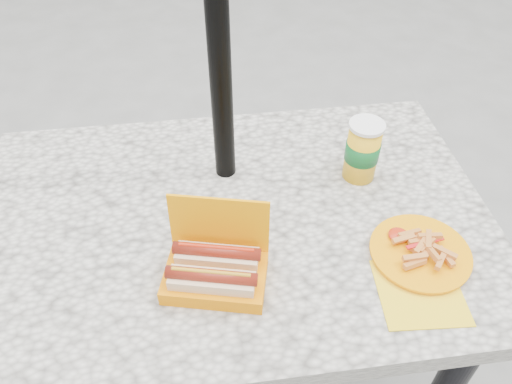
{
  "coord_description": "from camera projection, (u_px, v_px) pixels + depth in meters",
  "views": [
    {
      "loc": [
        -0.05,
        -0.79,
        1.59
      ],
      "look_at": [
        0.06,
        0.02,
        0.8
      ],
      "focal_mm": 35.0,
      "sensor_mm": 36.0,
      "label": 1
    }
  ],
  "objects": [
    {
      "name": "umbrella_pole",
      "position": [
        219.0,
        44.0,
        1.02
      ],
      "size": [
        0.05,
        0.05,
        2.2
      ],
      "primitive_type": "cylinder",
      "color": "black",
      "rests_on": "ground"
    },
    {
      "name": "ground",
      "position": [
        240.0,
        369.0,
        1.68
      ],
      "size": [
        60.0,
        60.0,
        0.0
      ],
      "primitive_type": "plane",
      "color": "slate"
    },
    {
      "name": "soda_cup",
      "position": [
        362.0,
        151.0,
        1.2
      ],
      "size": [
        0.08,
        0.08,
        0.16
      ],
      "rotation": [
        0.0,
        0.0,
        -0.3
      ],
      "color": "yellow",
      "rests_on": "picnic_table"
    },
    {
      "name": "fries_plate",
      "position": [
        420.0,
        254.0,
        1.06
      ],
      "size": [
        0.23,
        0.29,
        0.04
      ],
      "rotation": [
        0.0,
        0.0,
        -0.06
      ],
      "color": "yellow",
      "rests_on": "picnic_table"
    },
    {
      "name": "picnic_table",
      "position": [
        234.0,
        247.0,
        1.23
      ],
      "size": [
        1.2,
        0.8,
        0.75
      ],
      "color": "beige",
      "rests_on": "ground"
    },
    {
      "name": "hotdog_box",
      "position": [
        215.0,
        269.0,
        1.0
      ],
      "size": [
        0.23,
        0.19,
        0.17
      ],
      "rotation": [
        0.0,
        0.0,
        -0.25
      ],
      "color": "orange",
      "rests_on": "picnic_table"
    }
  ]
}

